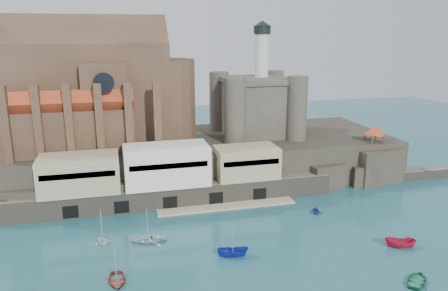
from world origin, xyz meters
The scene contains 14 objects.
ground centered at (0.00, 0.00, 0.00)m, with size 300.00×300.00×0.00m, color #1B4F59.
promontory centered at (-0.19, 39.37, 4.92)m, with size 100.00×36.00×10.00m.
quay centered at (-10.19, 23.07, 6.07)m, with size 70.00×12.00×13.05m.
church centered at (-24.13, 41.85, 22.13)m, with size 47.00×25.93×30.51m.
castle_keep centered at (16.08, 41.08, 18.31)m, with size 21.20×21.20×29.30m.
rock_outcrop centered at (42.00, 25.84, 4.02)m, with size 14.50×10.50×8.70m.
pavilion centered at (42.00, 26.00, 12.73)m, with size 6.40×6.40×5.40m.
boat_0 centered at (-21.58, -6.01, 0.00)m, with size 3.80×1.10×5.32m, color #9A230D.
boat_2 centered at (-2.55, -2.98, 0.00)m, with size 1.97×2.02×5.23m, color #122399.
boat_3 centered at (22.35, -17.39, 0.00)m, with size 4.02×1.16×5.62m, color #1B7245.
boat_4 centered at (-23.74, 7.46, 0.00)m, with size 2.94×1.80×3.41m, color white.
boat_5 centered at (26.65, -7.25, 0.00)m, with size 2.04×2.09×5.42m, color #BB1333.
boat_6 centered at (-15.83, 6.03, 0.00)m, with size 4.44×1.29×6.21m, color silver.
boat_7 centered at (19.12, 10.21, 0.00)m, with size 2.82×1.72×3.27m, color navy.
Camera 1 is at (-20.56, -66.64, 36.64)m, focal length 35.00 mm.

